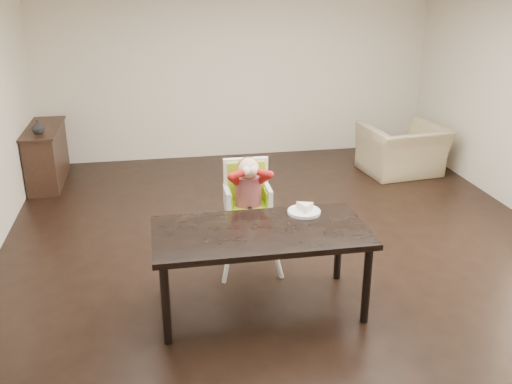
# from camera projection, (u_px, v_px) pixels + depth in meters

# --- Properties ---
(ground) EXTENTS (7.00, 7.00, 0.00)m
(ground) POSITION_uv_depth(u_px,v_px,m) (289.00, 254.00, 5.96)
(ground) COLOR black
(ground) RESTS_ON ground
(room_walls) EXTENTS (6.02, 7.02, 2.71)m
(room_walls) POSITION_uv_depth(u_px,v_px,m) (293.00, 76.00, 5.29)
(room_walls) COLOR beige
(room_walls) RESTS_ON ground
(dining_table) EXTENTS (1.80, 0.90, 0.75)m
(dining_table) POSITION_uv_depth(u_px,v_px,m) (261.00, 238.00, 4.78)
(dining_table) COLOR black
(dining_table) RESTS_ON ground
(high_chair) EXTENTS (0.49, 0.49, 1.14)m
(high_chair) POSITION_uv_depth(u_px,v_px,m) (248.00, 190.00, 5.44)
(high_chair) COLOR white
(high_chair) RESTS_ON ground
(plate) EXTENTS (0.39, 0.39, 0.08)m
(plate) POSITION_uv_depth(u_px,v_px,m) (304.00, 210.00, 5.07)
(plate) COLOR white
(plate) RESTS_ON dining_table
(armchair) EXTENTS (1.16, 0.83, 0.95)m
(armchair) POSITION_uv_depth(u_px,v_px,m) (403.00, 142.00, 8.16)
(armchair) COLOR tan
(armchair) RESTS_ON ground
(sideboard) EXTENTS (0.44, 1.26, 0.79)m
(sideboard) POSITION_uv_depth(u_px,v_px,m) (47.00, 155.00, 7.83)
(sideboard) COLOR black
(sideboard) RESTS_ON ground
(vase) EXTENTS (0.20, 0.21, 0.16)m
(vase) POSITION_uv_depth(u_px,v_px,m) (38.00, 127.00, 7.36)
(vase) COLOR #99999E
(vase) RESTS_ON sideboard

